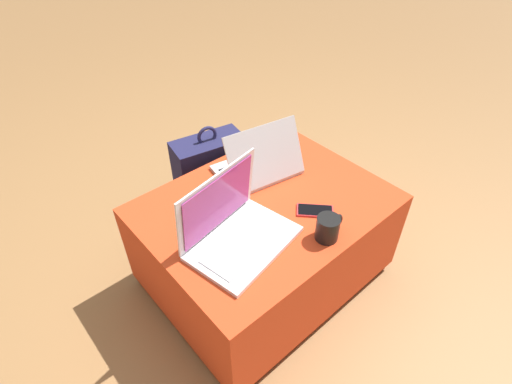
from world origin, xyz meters
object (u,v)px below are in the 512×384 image
cell_phone (315,211)px  laptop_near (235,229)px  backpack (210,180)px  laptop_far (259,164)px  coffee_mug (328,228)px

cell_phone → laptop_near: bearing=-58.6°
laptop_near → backpack: bearing=52.3°
laptop_far → coffee_mug: bearing=91.4°
laptop_near → laptop_far: (0.32, 0.23, -0.01)m
laptop_near → laptop_far: 0.39m
laptop_far → cell_phone: bearing=100.2°
laptop_near → laptop_far: bearing=25.2°
laptop_near → coffee_mug: (0.25, -0.20, -0.01)m
laptop_far → backpack: size_ratio=0.68×
laptop_far → backpack: (-0.02, 0.35, -0.27)m
backpack → coffee_mug: 0.83m
laptop_far → backpack: laptop_far is taller
laptop_far → cell_phone: laptop_far is taller
cell_phone → coffee_mug: size_ratio=1.24×
laptop_near → cell_phone: size_ratio=2.79×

